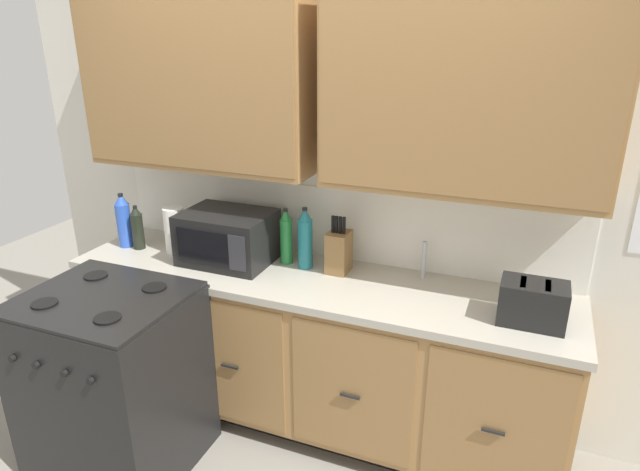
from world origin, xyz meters
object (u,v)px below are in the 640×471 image
(stove_range, at_px, (115,381))
(microwave, at_px, (228,237))
(toaster, at_px, (533,303))
(paper_towel_roll, at_px, (175,230))
(bottle_green, at_px, (286,237))
(bottle_blue, at_px, (124,221))
(bottle_dark, at_px, (137,228))
(knife_block, at_px, (339,251))
(bottle_teal, at_px, (305,239))

(stove_range, distance_m, microwave, 0.92)
(toaster, distance_m, paper_towel_roll, 1.93)
(stove_range, height_order, bottle_green, bottle_green)
(toaster, height_order, bottle_blue, bottle_blue)
(bottle_green, height_order, bottle_dark, bottle_green)
(microwave, xyz_separation_m, bottle_blue, (-0.68, -0.03, 0.02))
(knife_block, relative_size, paper_towel_roll, 1.19)
(knife_block, height_order, bottle_dark, knife_block)
(bottle_green, bearing_deg, microwave, -162.49)
(bottle_teal, distance_m, bottle_green, 0.12)
(paper_towel_roll, relative_size, bottle_blue, 0.81)
(bottle_blue, bearing_deg, microwave, 2.68)
(microwave, height_order, bottle_blue, bottle_blue)
(paper_towel_roll, relative_size, bottle_green, 0.83)
(stove_range, height_order, bottle_teal, bottle_teal)
(stove_range, relative_size, bottle_dark, 3.64)
(microwave, bearing_deg, bottle_teal, 10.34)
(toaster, bearing_deg, stove_range, -163.47)
(knife_block, distance_m, bottle_green, 0.31)
(bottle_blue, relative_size, bottle_dark, 1.24)
(stove_range, relative_size, toaster, 3.39)
(toaster, bearing_deg, bottle_teal, 171.24)
(toaster, distance_m, bottle_blue, 2.26)
(microwave, relative_size, bottle_green, 1.54)
(bottle_teal, bearing_deg, toaster, -8.76)
(microwave, distance_m, bottle_blue, 0.68)
(stove_range, bearing_deg, bottle_teal, 45.33)
(microwave, bearing_deg, stove_range, -114.36)
(toaster, distance_m, bottle_green, 1.29)
(microwave, relative_size, bottle_dark, 1.84)
(bottle_teal, bearing_deg, bottle_dark, -173.75)
(stove_range, bearing_deg, bottle_dark, 114.58)
(bottle_green, bearing_deg, paper_towel_roll, -172.49)
(stove_range, xyz_separation_m, knife_block, (0.91, 0.75, 0.55))
(paper_towel_roll, bearing_deg, knife_block, 5.10)
(knife_block, relative_size, bottle_green, 0.99)
(bottle_dark, bearing_deg, bottle_blue, 179.50)
(bottle_dark, bearing_deg, knife_block, 6.16)
(stove_range, relative_size, knife_block, 3.06)
(toaster, height_order, bottle_teal, bottle_teal)
(paper_towel_roll, xyz_separation_m, bottle_dark, (-0.23, -0.04, -0.00))
(microwave, distance_m, toaster, 1.58)
(stove_range, bearing_deg, paper_towel_roll, 94.87)
(bottle_blue, distance_m, bottle_teal, 1.11)
(knife_block, bearing_deg, bottle_blue, -174.33)
(bottle_blue, xyz_separation_m, bottle_dark, (0.09, -0.00, -0.03))
(microwave, height_order, toaster, microwave)
(paper_towel_roll, bearing_deg, stove_range, -85.13)
(paper_towel_roll, xyz_separation_m, bottle_teal, (0.78, 0.07, 0.03))
(stove_range, relative_size, bottle_teal, 2.81)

